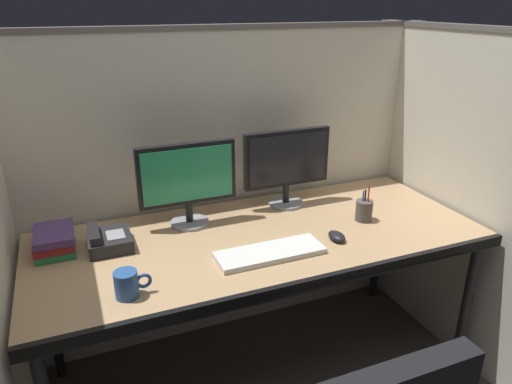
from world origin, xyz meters
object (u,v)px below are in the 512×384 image
at_px(book_stack, 54,240).
at_px(desk_phone, 108,240).
at_px(computer_mouse, 337,236).
at_px(monitor_left, 187,179).
at_px(pen_cup, 364,210).
at_px(desk, 262,247).
at_px(coffee_mug, 127,284).
at_px(keyboard_main, 270,253).
at_px(monitor_right, 287,163).

relative_size(book_stack, desk_phone, 1.16).
bearing_deg(computer_mouse, monitor_left, 144.29).
bearing_deg(pen_cup, desk, 176.70).
distance_m(monitor_left, book_stack, 0.59).
distance_m(pen_cup, coffee_mug, 1.10).
distance_m(monitor_left, desk_phone, 0.41).
height_order(keyboard_main, desk_phone, desk_phone).
xyz_separation_m(coffee_mug, desk_phone, (-0.02, 0.38, -0.01)).
distance_m(monitor_right, desk_phone, 0.88).
bearing_deg(coffee_mug, monitor_left, 54.10).
bearing_deg(desk_phone, computer_mouse, -18.21).
bearing_deg(desk_phone, monitor_left, 13.58).
bearing_deg(pen_cup, book_stack, 170.09).
xyz_separation_m(computer_mouse, coffee_mug, (-0.87, -0.09, 0.03)).
xyz_separation_m(monitor_right, coffee_mug, (-0.83, -0.50, -0.17)).
xyz_separation_m(monitor_left, keyboard_main, (0.22, -0.39, -0.20)).
xyz_separation_m(computer_mouse, pen_cup, (0.21, 0.12, 0.03)).
distance_m(monitor_right, pen_cup, 0.42).
distance_m(desk, monitor_right, 0.45).
relative_size(keyboard_main, desk_phone, 2.26).
relative_size(monitor_left, computer_mouse, 4.48).
height_order(desk, pen_cup, pen_cup).
xyz_separation_m(book_stack, coffee_mug, (0.22, -0.43, 0.00)).
height_order(monitor_right, pen_cup, monitor_right).
relative_size(book_stack, coffee_mug, 1.75).
distance_m(desk, monitor_left, 0.43).
xyz_separation_m(keyboard_main, pen_cup, (0.52, 0.13, 0.04)).
distance_m(monitor_right, computer_mouse, 0.46).
xyz_separation_m(computer_mouse, desk_phone, (-0.89, 0.29, 0.02)).
height_order(monitor_right, computer_mouse, monitor_right).
bearing_deg(pen_cup, keyboard_main, -165.78).
relative_size(computer_mouse, pen_cup, 0.57).
bearing_deg(pen_cup, monitor_left, 160.70).
bearing_deg(coffee_mug, book_stack, 117.27).
bearing_deg(desk, book_stack, 166.20).
bearing_deg(computer_mouse, desk, 151.87).
height_order(desk, book_stack, book_stack).
bearing_deg(monitor_left, monitor_right, 4.19).
bearing_deg(desk_phone, monitor_right, 8.22).
xyz_separation_m(monitor_left, coffee_mug, (-0.34, -0.47, -0.17)).
height_order(desk, coffee_mug, coffee_mug).
height_order(computer_mouse, book_stack, book_stack).
xyz_separation_m(monitor_left, computer_mouse, (0.53, -0.38, -0.20)).
bearing_deg(keyboard_main, book_stack, 155.18).
height_order(coffee_mug, desk_phone, coffee_mug).
relative_size(monitor_right, computer_mouse, 4.48).
height_order(monitor_right, coffee_mug, monitor_right).
distance_m(keyboard_main, computer_mouse, 0.31).
relative_size(monitor_left, monitor_right, 1.00).
bearing_deg(computer_mouse, coffee_mug, -174.34).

